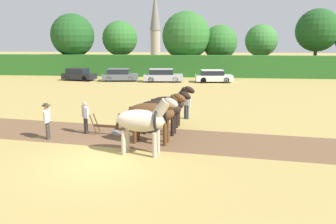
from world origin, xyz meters
The scene contains 22 objects.
ground_plane centered at (0.00, 0.00, 0.00)m, with size 240.00×240.00×0.00m, color #A88E4C.
plowed_furrow_strip centered at (-2.68, 3.96, 0.00)m, with size 29.09×3.72×0.01m, color brown.
hedgerow centered at (0.00, 31.49, 1.39)m, with size 56.10×1.94×2.79m, color #286023.
tree_far_left centered at (-14.56, 33.50, 5.34)m, with size 6.00×6.00×8.36m.
tree_left centered at (-8.16, 34.91, 4.93)m, with size 4.96×4.96×7.43m.
tree_center_left centered at (1.30, 34.47, 5.30)m, with size 6.63×6.63×8.62m.
tree_center centered at (5.98, 35.43, 4.38)m, with size 4.83×4.83×6.81m.
tree_center_right centered at (11.70, 35.98, 4.64)m, with size 4.47×4.47×6.89m.
tree_right centered at (18.89, 35.37, 6.00)m, with size 5.69×5.69×8.86m.
church_spire centered at (-6.79, 59.79, 7.86)m, with size 2.31×2.31×15.01m.
draft_horse_lead_left centered at (1.49, 1.09, 1.45)m, with size 2.78×1.20×2.54m.
draft_horse_lead_right centered at (1.67, 2.66, 1.43)m, with size 2.89×1.21×2.46m.
draft_horse_trail_left centered at (1.86, 4.23, 1.31)m, with size 2.86×1.17×2.30m.
draft_horse_trail_right centered at (2.05, 5.79, 1.26)m, with size 2.67×1.10×2.36m.
plow centered at (-0.80, 3.74, 0.32)m, with size 1.60×0.51×1.13m.
farmer_at_plow centered at (-2.03, 3.88, 0.97)m, with size 0.46×0.54×1.67m.
farmer_beside_team centered at (2.92, 7.67, 1.03)m, with size 0.51×0.50×1.75m.
farmer_onlooker_left centered at (-3.51, 2.74, 1.04)m, with size 0.44×0.67×1.76m.
parked_car_far_left centered at (-11.00, 25.89, 0.69)m, with size 4.08×2.46×1.43m.
parked_car_left centered at (-5.93, 25.75, 0.71)m, with size 4.28×2.35×1.47m.
parked_car_center_left centered at (-0.82, 25.49, 0.73)m, with size 4.60×2.16×1.51m.
parked_car_center centered at (4.96, 25.80, 0.69)m, with size 4.33×2.33×1.41m.
Camera 1 is at (3.97, -11.80, 4.69)m, focal length 35.00 mm.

